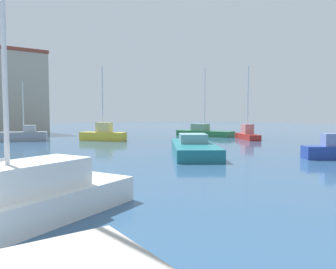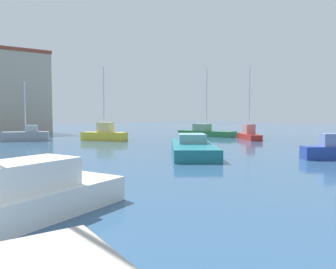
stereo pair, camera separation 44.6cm
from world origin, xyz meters
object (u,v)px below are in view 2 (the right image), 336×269
(sailboat_blue_far_left, at_px, (336,150))
(sailboat_white_center_channel, at_px, (2,202))
(sailboat_red_near_pier, at_px, (249,134))
(motorboat_teal_far_right, at_px, (192,147))
(sailboat_grey_inner_mooring, at_px, (26,135))
(sailboat_yellow_distant_east, at_px, (104,134))
(sailboat_green_outer_mooring, at_px, (206,132))

(sailboat_blue_far_left, xyz_separation_m, sailboat_white_center_channel, (-18.50, -1.54, -0.01))
(sailboat_white_center_channel, distance_m, sailboat_red_near_pier, 30.55)
(sailboat_blue_far_left, height_order, sailboat_white_center_channel, sailboat_white_center_channel)
(motorboat_teal_far_right, bearing_deg, sailboat_grey_inner_mooring, 110.94)
(motorboat_teal_far_right, relative_size, sailboat_red_near_pier, 1.10)
(motorboat_teal_far_right, xyz_separation_m, sailboat_red_near_pier, (13.51, 6.82, 0.17))
(sailboat_yellow_distant_east, bearing_deg, sailboat_grey_inner_mooring, 149.62)
(sailboat_blue_far_left, bearing_deg, sailboat_grey_inner_mooring, 116.40)
(sailboat_yellow_distant_east, height_order, sailboat_green_outer_mooring, sailboat_green_outer_mooring)
(sailboat_yellow_distant_east, bearing_deg, sailboat_green_outer_mooring, -3.82)
(sailboat_white_center_channel, bearing_deg, sailboat_yellow_distant_east, 61.34)
(sailboat_red_near_pier, bearing_deg, sailboat_yellow_distant_east, 150.34)
(sailboat_blue_far_left, distance_m, sailboat_white_center_channel, 18.57)
(sailboat_blue_far_left, bearing_deg, sailboat_green_outer_mooring, 69.88)
(sailboat_blue_far_left, bearing_deg, sailboat_red_near_pier, 60.39)
(sailboat_grey_inner_mooring, height_order, sailboat_yellow_distant_east, sailboat_yellow_distant_east)
(sailboat_yellow_distant_east, xyz_separation_m, sailboat_green_outer_mooring, (13.43, -0.90, -0.14))
(sailboat_red_near_pier, bearing_deg, sailboat_white_center_channel, -149.72)
(sailboat_grey_inner_mooring, bearing_deg, sailboat_red_near_pier, -29.91)
(sailboat_blue_far_left, distance_m, sailboat_yellow_distant_east, 22.43)
(sailboat_green_outer_mooring, bearing_deg, sailboat_blue_far_left, -110.12)
(sailboat_white_center_channel, bearing_deg, sailboat_grey_inner_mooring, 78.17)
(motorboat_teal_far_right, bearing_deg, sailboat_blue_far_left, -51.37)
(sailboat_blue_far_left, relative_size, motorboat_teal_far_right, 0.65)
(motorboat_teal_far_right, xyz_separation_m, sailboat_yellow_distant_east, (-0.19, 14.63, 0.20))
(sailboat_yellow_distant_east, relative_size, sailboat_green_outer_mooring, 0.90)
(sailboat_blue_far_left, bearing_deg, sailboat_white_center_channel, -175.25)
(sailboat_blue_far_left, height_order, sailboat_green_outer_mooring, sailboat_green_outer_mooring)
(motorboat_teal_far_right, distance_m, sailboat_green_outer_mooring, 19.07)
(sailboat_grey_inner_mooring, distance_m, sailboat_white_center_channel, 27.88)
(sailboat_grey_inner_mooring, distance_m, sailboat_yellow_distant_east, 8.08)
(sailboat_yellow_distant_east, distance_m, sailboat_red_near_pier, 15.76)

